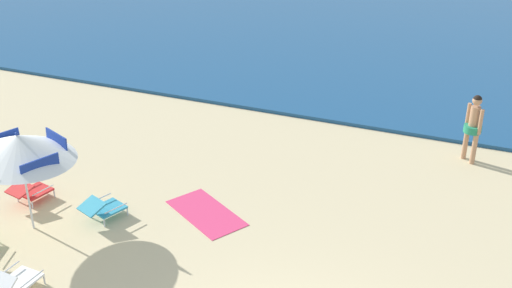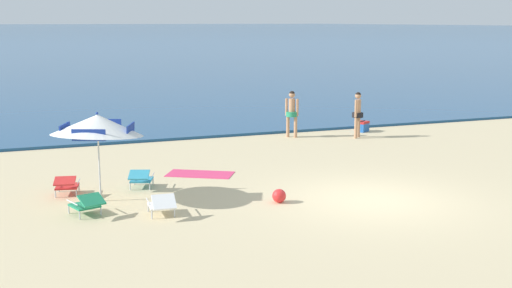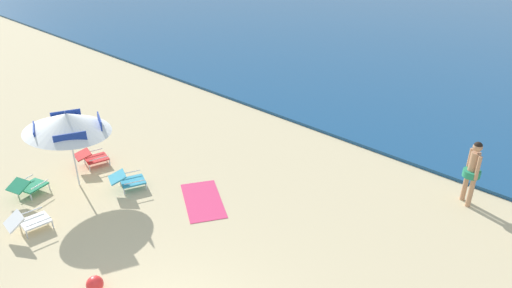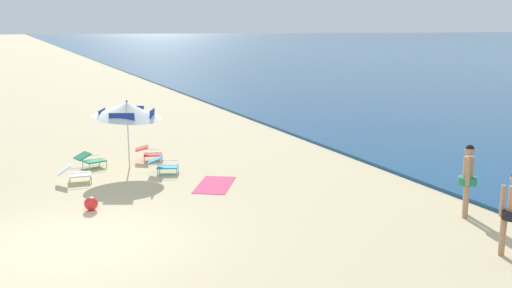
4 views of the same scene
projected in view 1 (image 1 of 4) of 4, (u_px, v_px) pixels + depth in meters
name	position (u px, v px, depth m)	size (l,w,h in m)	color
beach_umbrella_striped_main	(19.00, 147.00, 11.85)	(3.03, 3.03, 2.15)	silver
lounge_chair_under_umbrella	(103.00, 207.00, 12.82)	(0.80, 1.00, 0.51)	teal
lounge_chair_facing_sea	(30.00, 191.00, 13.42)	(0.71, 0.95, 0.49)	red
lounge_chair_spare_folded	(14.00, 282.00, 10.73)	(0.62, 0.94, 0.53)	white
person_standing_beside	(473.00, 124.00, 14.79)	(0.41, 0.41, 1.69)	tan
beach_towel	(206.00, 213.00, 13.14)	(0.90, 1.80, 0.01)	#DB3866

